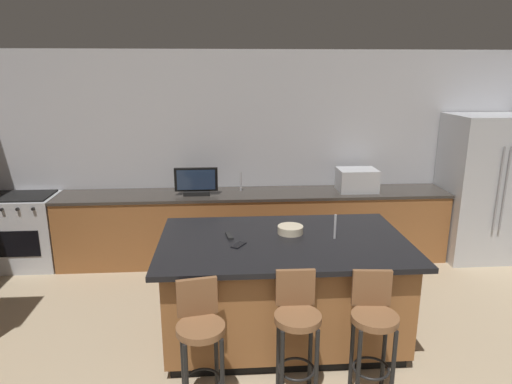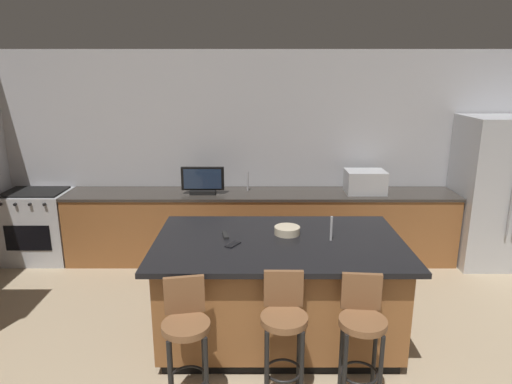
% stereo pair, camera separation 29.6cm
% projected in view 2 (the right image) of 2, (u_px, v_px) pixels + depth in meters
% --- Properties ---
extents(wall_back, '(7.22, 0.12, 2.62)m').
position_uv_depth(wall_back, '(265.00, 154.00, 5.89)').
color(wall_back, '#BCBCC1').
rests_on(wall_back, ground_plane).
extents(counter_back, '(4.86, 0.62, 0.89)m').
position_uv_depth(counter_back, '(259.00, 226.00, 5.75)').
color(counter_back, brown).
rests_on(counter_back, ground_plane).
extents(kitchen_island, '(2.17, 1.34, 0.94)m').
position_uv_depth(kitchen_island, '(277.00, 288.00, 4.05)').
color(kitchen_island, black).
rests_on(kitchen_island, ground_plane).
extents(refrigerator, '(0.93, 0.79, 1.84)m').
position_uv_depth(refrigerator, '(495.00, 192.00, 5.56)').
color(refrigerator, '#B7BABF').
rests_on(refrigerator, ground_plane).
extents(range_oven, '(0.79, 0.63, 0.91)m').
position_uv_depth(range_oven, '(37.00, 226.00, 5.74)').
color(range_oven, '#B7BABF').
rests_on(range_oven, ground_plane).
extents(microwave, '(0.48, 0.36, 0.28)m').
position_uv_depth(microwave, '(364.00, 182.00, 5.60)').
color(microwave, '#B7BABF').
rests_on(microwave, counter_back).
extents(tv_monitor, '(0.52, 0.16, 0.34)m').
position_uv_depth(tv_monitor, '(201.00, 182.00, 5.54)').
color(tv_monitor, black).
rests_on(tv_monitor, counter_back).
extents(sink_faucet_back, '(0.02, 0.02, 0.24)m').
position_uv_depth(sink_faucet_back, '(246.00, 181.00, 5.70)').
color(sink_faucet_back, '#B2B2B7').
rests_on(sink_faucet_back, counter_back).
extents(sink_faucet_island, '(0.02, 0.02, 0.22)m').
position_uv_depth(sink_faucet_island, '(330.00, 228.00, 3.90)').
color(sink_faucet_island, '#B2B2B7').
rests_on(sink_faucet_island, kitchen_island).
extents(bar_stool_left, '(0.34, 0.36, 0.96)m').
position_uv_depth(bar_stool_left, '(185.00, 334.00, 3.18)').
color(bar_stool_left, brown).
rests_on(bar_stool_left, ground_plane).
extents(bar_stool_center, '(0.34, 0.34, 0.97)m').
position_uv_depth(bar_stool_center, '(282.00, 327.00, 3.26)').
color(bar_stool_center, brown).
rests_on(bar_stool_center, ground_plane).
extents(bar_stool_right, '(0.34, 0.35, 0.96)m').
position_uv_depth(bar_stool_right, '(360.00, 330.00, 3.24)').
color(bar_stool_right, brown).
rests_on(bar_stool_right, ground_plane).
extents(fruit_bowl, '(0.23, 0.23, 0.07)m').
position_uv_depth(fruit_bowl, '(286.00, 230.00, 4.07)').
color(fruit_bowl, beige).
rests_on(fruit_bowl, kitchen_island).
extents(cell_phone, '(0.14, 0.16, 0.01)m').
position_uv_depth(cell_phone, '(231.00, 244.00, 3.83)').
color(cell_phone, black).
rests_on(cell_phone, kitchen_island).
extents(tv_remote, '(0.07, 0.18, 0.02)m').
position_uv_depth(tv_remote, '(224.00, 235.00, 4.03)').
color(tv_remote, black).
rests_on(tv_remote, kitchen_island).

